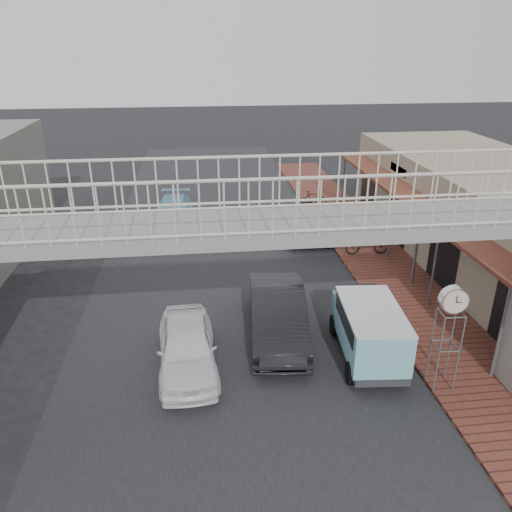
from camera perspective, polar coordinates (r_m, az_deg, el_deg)
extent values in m
plane|color=black|center=(15.99, -2.62, -9.08)|extent=(120.00, 120.00, 0.00)
cube|color=black|center=(15.98, -2.62, -9.07)|extent=(10.00, 60.00, 0.01)
cube|color=brown|center=(19.95, 15.65, -2.83)|extent=(3.00, 40.00, 0.10)
cube|color=gray|center=(22.12, 26.14, 3.66)|extent=(6.00, 18.00, 4.00)
cube|color=brown|center=(20.27, 18.66, 5.89)|extent=(1.80, 18.00, 0.12)
cube|color=silver|center=(23.38, 16.06, 9.47)|extent=(0.08, 2.60, 0.90)
cube|color=#B21914|center=(17.80, 23.77, 4.12)|extent=(0.08, 2.20, 0.80)
cube|color=gray|center=(10.11, -1.39, 3.37)|extent=(14.00, 2.00, 0.24)
cube|color=beige|center=(10.81, -1.92, 8.42)|extent=(14.00, 0.08, 1.10)
cube|color=beige|center=(9.00, -0.85, 5.31)|extent=(14.00, 0.08, 1.10)
imported|color=white|center=(14.35, -7.90, -10.26)|extent=(1.79, 4.07, 1.36)
imported|color=black|center=(15.56, 2.50, -6.69)|extent=(2.08, 4.90, 1.57)
imported|color=#6BA1B9|center=(23.97, 5.83, 4.09)|extent=(2.72, 5.16, 1.38)
imported|color=#79B7D2|center=(25.54, -9.42, 5.02)|extent=(2.00, 4.56, 1.30)
cylinder|color=black|center=(16.08, 8.97, -7.83)|extent=(0.27, 0.65, 0.64)
cylinder|color=black|center=(16.40, 13.90, -7.61)|extent=(0.27, 0.65, 0.64)
cylinder|color=black|center=(14.08, 10.81, -13.01)|extent=(0.27, 0.65, 0.64)
cylinder|color=black|center=(14.45, 16.46, -12.59)|extent=(0.27, 0.65, 0.64)
cube|color=#7FCEDD|center=(14.60, 13.00, -8.21)|extent=(1.79, 3.04, 1.23)
cube|color=#7FCEDD|center=(16.11, 11.47, -5.72)|extent=(1.54, 0.94, 0.82)
cube|color=black|center=(14.42, 13.12, -7.07)|extent=(1.78, 2.50, 0.46)
cube|color=silver|center=(14.28, 13.23, -6.03)|extent=(1.81, 3.04, 0.05)
imported|color=black|center=(21.90, 12.58, 1.46)|extent=(1.92, 0.71, 1.00)
imported|color=black|center=(27.59, 6.48, 6.44)|extent=(1.66, 0.57, 0.98)
cylinder|color=#59595B|center=(14.18, 19.38, -9.46)|extent=(0.04, 0.04, 2.20)
cylinder|color=#59595B|center=(14.39, 21.34, -9.27)|extent=(0.04, 0.04, 2.20)
cylinder|color=#59595B|center=(13.78, 20.18, -10.62)|extent=(0.04, 0.04, 2.20)
cylinder|color=#59595B|center=(13.99, 22.18, -10.40)|extent=(0.04, 0.04, 2.20)
cylinder|color=silver|center=(13.37, 21.66, -4.64)|extent=(0.73, 0.29, 0.71)
cylinder|color=beige|center=(13.27, 21.89, -4.91)|extent=(0.63, 0.06, 0.63)
cylinder|color=beige|center=(13.48, 21.44, -4.39)|extent=(0.63, 0.06, 0.63)
cylinder|color=#59595B|center=(19.36, 17.88, 1.08)|extent=(0.10, 0.10, 2.99)
cube|color=black|center=(18.97, 18.31, 4.08)|extent=(1.24, 0.15, 0.93)
cone|color=black|center=(19.30, 20.75, 4.06)|extent=(0.70, 1.18, 1.14)
cube|color=white|center=(18.93, 18.18, 3.89)|extent=(0.82, 0.07, 0.62)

